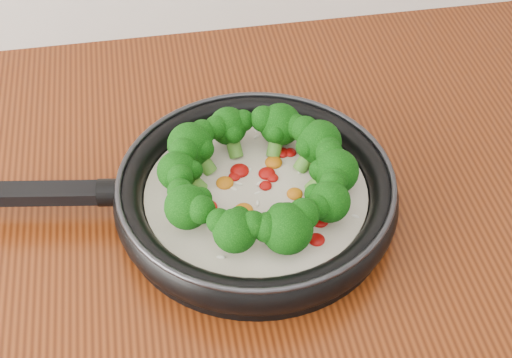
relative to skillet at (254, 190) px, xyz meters
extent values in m
cylinder|color=black|center=(0.00, 0.00, -0.03)|extent=(0.33, 0.33, 0.01)
torus|color=black|center=(0.00, 0.00, -0.01)|extent=(0.35, 0.35, 0.03)
torus|color=#2D2D33|center=(0.00, 0.00, 0.02)|extent=(0.34, 0.34, 0.01)
cube|color=black|center=(-0.23, 0.04, 0.00)|extent=(0.18, 0.05, 0.01)
cylinder|color=black|center=(-0.15, 0.02, 0.00)|extent=(0.03, 0.03, 0.03)
cylinder|color=beige|center=(0.00, 0.00, -0.01)|extent=(0.27, 0.27, 0.02)
ellipsoid|color=#A30907|center=(-0.03, -0.06, 0.00)|extent=(0.02, 0.02, 0.01)
ellipsoid|color=#A30907|center=(-0.06, 0.00, 0.00)|extent=(0.02, 0.02, 0.01)
ellipsoid|color=#C3640C|center=(0.10, 0.01, 0.00)|extent=(0.02, 0.02, 0.01)
ellipsoid|color=#A30907|center=(0.00, -0.05, 0.00)|extent=(0.02, 0.02, 0.01)
ellipsoid|color=#A30907|center=(0.01, 0.01, 0.00)|extent=(0.02, 0.02, 0.01)
ellipsoid|color=#C3640C|center=(-0.08, 0.04, 0.00)|extent=(0.03, 0.03, 0.01)
ellipsoid|color=#A30907|center=(0.05, -0.08, 0.00)|extent=(0.02, 0.02, 0.01)
ellipsoid|color=#A30907|center=(0.02, 0.02, 0.00)|extent=(0.01, 0.01, 0.01)
ellipsoid|color=#C3640C|center=(-0.02, -0.03, 0.00)|extent=(0.02, 0.02, 0.01)
ellipsoid|color=#A30907|center=(-0.02, 0.02, 0.00)|extent=(0.02, 0.02, 0.01)
ellipsoid|color=#A30907|center=(0.05, 0.05, 0.00)|extent=(0.02, 0.02, 0.01)
ellipsoid|color=#C3640C|center=(0.03, 0.04, 0.00)|extent=(0.03, 0.03, 0.01)
ellipsoid|color=#A30907|center=(-0.01, 0.03, 0.00)|extent=(0.02, 0.02, 0.01)
ellipsoid|color=#A30907|center=(-0.05, -0.02, 0.00)|extent=(0.03, 0.03, 0.01)
ellipsoid|color=#C3640C|center=(0.04, -0.01, 0.00)|extent=(0.02, 0.02, 0.01)
ellipsoid|color=#A30907|center=(0.06, -0.05, 0.00)|extent=(0.02, 0.02, 0.01)
ellipsoid|color=#A30907|center=(0.04, 0.05, 0.00)|extent=(0.02, 0.02, 0.01)
ellipsoid|color=#C3640C|center=(-0.03, 0.02, 0.00)|extent=(0.02, 0.02, 0.01)
ellipsoid|color=#A30907|center=(0.02, 0.02, 0.00)|extent=(0.03, 0.03, 0.01)
ellipsoid|color=white|center=(0.00, -0.02, 0.00)|extent=(0.01, 0.01, 0.00)
ellipsoid|color=white|center=(-0.05, 0.04, 0.00)|extent=(0.01, 0.01, 0.00)
ellipsoid|color=white|center=(0.00, -0.03, 0.00)|extent=(0.01, 0.00, 0.00)
ellipsoid|color=white|center=(-0.02, -0.03, 0.00)|extent=(0.01, 0.00, 0.00)
ellipsoid|color=white|center=(0.00, 0.03, 0.00)|extent=(0.01, 0.01, 0.00)
ellipsoid|color=white|center=(0.02, 0.10, 0.00)|extent=(0.01, 0.01, 0.00)
ellipsoid|color=white|center=(-0.01, 0.01, 0.00)|extent=(0.01, 0.01, 0.00)
ellipsoid|color=white|center=(0.05, -0.02, 0.00)|extent=(0.01, 0.01, 0.00)
ellipsoid|color=white|center=(0.02, 0.09, 0.00)|extent=(0.01, 0.01, 0.00)
ellipsoid|color=white|center=(-0.05, 0.06, 0.00)|extent=(0.01, 0.01, 0.00)
ellipsoid|color=white|center=(0.01, 0.01, 0.00)|extent=(0.01, 0.01, 0.00)
ellipsoid|color=white|center=(0.05, 0.02, 0.00)|extent=(0.01, 0.01, 0.00)
ellipsoid|color=white|center=(-0.02, 0.03, 0.00)|extent=(0.00, 0.01, 0.00)
ellipsoid|color=white|center=(0.00, 0.00, 0.00)|extent=(0.01, 0.01, 0.00)
ellipsoid|color=white|center=(0.07, 0.07, 0.00)|extent=(0.01, 0.01, 0.00)
ellipsoid|color=white|center=(0.10, -0.05, 0.00)|extent=(0.01, 0.01, 0.00)
ellipsoid|color=white|center=(-0.02, 0.01, 0.00)|extent=(0.01, 0.01, 0.00)
ellipsoid|color=white|center=(-0.06, 0.05, 0.00)|extent=(0.01, 0.01, 0.00)
ellipsoid|color=white|center=(0.08, -0.02, 0.00)|extent=(0.01, 0.01, 0.00)
ellipsoid|color=white|center=(-0.05, -0.08, 0.00)|extent=(0.01, 0.01, 0.00)
cylinder|color=#5B9C33|center=(0.07, -0.01, 0.01)|extent=(0.03, 0.02, 0.03)
sphere|color=black|center=(0.08, -0.01, 0.03)|extent=(0.05, 0.05, 0.05)
sphere|color=black|center=(0.08, 0.01, 0.03)|extent=(0.03, 0.03, 0.03)
sphere|color=black|center=(0.08, -0.03, 0.03)|extent=(0.03, 0.03, 0.03)
sphere|color=black|center=(0.07, -0.01, 0.03)|extent=(0.03, 0.03, 0.02)
cylinder|color=#5B9C33|center=(0.06, 0.03, 0.01)|extent=(0.03, 0.03, 0.03)
sphere|color=black|center=(0.08, 0.03, 0.03)|extent=(0.06, 0.06, 0.05)
sphere|color=black|center=(0.06, 0.05, 0.03)|extent=(0.04, 0.04, 0.03)
sphere|color=black|center=(0.08, 0.02, 0.03)|extent=(0.03, 0.03, 0.03)
sphere|color=black|center=(0.06, 0.03, 0.03)|extent=(0.03, 0.03, 0.02)
cylinder|color=#5B9C33|center=(0.03, 0.06, 0.01)|extent=(0.03, 0.03, 0.03)
sphere|color=black|center=(0.04, 0.07, 0.03)|extent=(0.05, 0.05, 0.05)
sphere|color=black|center=(0.02, 0.08, 0.03)|extent=(0.03, 0.03, 0.03)
sphere|color=black|center=(0.06, 0.06, 0.03)|extent=(0.03, 0.03, 0.03)
sphere|color=black|center=(0.03, 0.06, 0.03)|extent=(0.03, 0.03, 0.02)
cylinder|color=#5B9C33|center=(-0.01, 0.06, 0.01)|extent=(0.02, 0.03, 0.03)
sphere|color=black|center=(-0.02, 0.08, 0.02)|extent=(0.05, 0.05, 0.04)
sphere|color=black|center=(-0.03, 0.07, 0.03)|extent=(0.03, 0.03, 0.03)
sphere|color=black|center=(0.00, 0.08, 0.03)|extent=(0.03, 0.03, 0.03)
sphere|color=black|center=(-0.01, 0.06, 0.03)|extent=(0.02, 0.02, 0.02)
cylinder|color=#5B9C33|center=(-0.05, 0.04, 0.01)|extent=(0.03, 0.03, 0.03)
sphere|color=black|center=(-0.06, 0.05, 0.03)|extent=(0.06, 0.06, 0.05)
sphere|color=black|center=(-0.07, 0.04, 0.03)|extent=(0.04, 0.04, 0.03)
sphere|color=black|center=(-0.05, 0.07, 0.03)|extent=(0.03, 0.03, 0.03)
sphere|color=black|center=(-0.05, 0.04, 0.03)|extent=(0.03, 0.03, 0.02)
cylinder|color=#5B9C33|center=(-0.06, 0.01, 0.01)|extent=(0.03, 0.02, 0.03)
sphere|color=black|center=(-0.08, 0.02, 0.02)|extent=(0.05, 0.05, 0.04)
sphere|color=black|center=(-0.08, 0.00, 0.03)|extent=(0.03, 0.03, 0.03)
sphere|color=black|center=(-0.07, 0.03, 0.03)|extent=(0.03, 0.03, 0.02)
sphere|color=black|center=(-0.06, 0.01, 0.03)|extent=(0.02, 0.02, 0.02)
cylinder|color=#5B9C33|center=(-0.06, -0.03, 0.01)|extent=(0.04, 0.03, 0.04)
sphere|color=black|center=(-0.07, -0.04, 0.03)|extent=(0.05, 0.05, 0.05)
sphere|color=black|center=(-0.06, -0.05, 0.04)|extent=(0.03, 0.03, 0.03)
sphere|color=black|center=(-0.08, -0.02, 0.03)|extent=(0.03, 0.03, 0.03)
sphere|color=black|center=(-0.06, -0.03, 0.03)|extent=(0.03, 0.03, 0.02)
cylinder|color=#5B9C33|center=(-0.03, -0.06, 0.01)|extent=(0.03, 0.04, 0.04)
sphere|color=black|center=(-0.03, -0.08, 0.03)|extent=(0.05, 0.05, 0.04)
sphere|color=black|center=(-0.02, -0.08, 0.04)|extent=(0.03, 0.03, 0.03)
sphere|color=black|center=(-0.05, -0.07, 0.03)|extent=(0.03, 0.03, 0.03)
sphere|color=black|center=(-0.03, -0.06, 0.03)|extent=(0.03, 0.03, 0.02)
cylinder|color=#5B9C33|center=(0.01, -0.07, 0.01)|extent=(0.02, 0.03, 0.04)
sphere|color=black|center=(0.02, -0.08, 0.03)|extent=(0.06, 0.06, 0.05)
sphere|color=black|center=(0.04, -0.07, 0.04)|extent=(0.04, 0.04, 0.03)
sphere|color=black|center=(0.00, -0.08, 0.03)|extent=(0.03, 0.03, 0.03)
sphere|color=black|center=(0.01, -0.07, 0.03)|extent=(0.03, 0.03, 0.03)
cylinder|color=#5B9C33|center=(0.05, -0.04, 0.01)|extent=(0.04, 0.03, 0.04)
sphere|color=black|center=(0.07, -0.06, 0.03)|extent=(0.05, 0.05, 0.04)
sphere|color=black|center=(0.07, -0.04, 0.04)|extent=(0.03, 0.03, 0.03)
sphere|color=black|center=(0.05, -0.07, 0.03)|extent=(0.03, 0.03, 0.02)
sphere|color=black|center=(0.05, -0.05, 0.03)|extent=(0.02, 0.02, 0.02)
camera|label=1|loc=(-0.09, -0.55, 0.57)|focal=52.31mm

